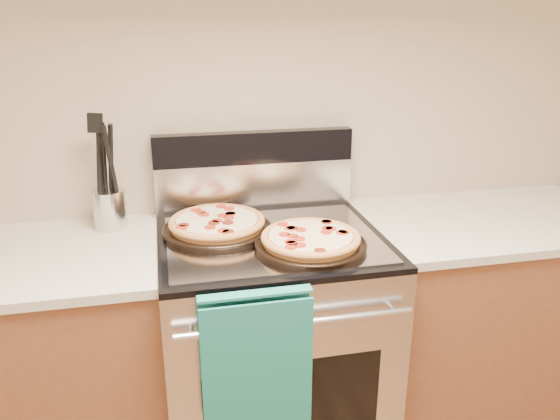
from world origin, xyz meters
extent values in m
plane|color=tan|center=(0.00, 2.00, 1.35)|extent=(4.00, 0.00, 4.00)
cube|color=#B7B7BC|center=(0.00, 1.65, 0.45)|extent=(0.76, 0.68, 0.90)
cube|color=black|center=(0.00, 1.31, 0.45)|extent=(0.56, 0.01, 0.40)
cube|color=black|center=(0.00, 1.65, 0.91)|extent=(0.76, 0.68, 0.02)
cube|color=silver|center=(0.00, 1.96, 1.01)|extent=(0.76, 0.06, 0.18)
cube|color=black|center=(0.00, 1.96, 1.16)|extent=(0.76, 0.06, 0.12)
cylinder|color=silver|center=(0.00, 1.27, 0.80)|extent=(0.70, 0.03, 0.03)
cube|color=gray|center=(0.00, 1.62, 0.92)|extent=(0.70, 0.55, 0.01)
cube|color=brown|center=(-0.88, 1.68, 0.44)|extent=(1.00, 0.62, 0.88)
cube|color=brown|center=(0.88, 1.68, 0.44)|extent=(1.00, 0.62, 0.88)
cube|color=#BCB5A9|center=(0.88, 1.68, 0.90)|extent=(1.02, 0.64, 0.03)
cylinder|color=silver|center=(-0.54, 1.88, 0.98)|extent=(0.12, 0.12, 0.14)
camera|label=1|loc=(-0.34, -0.04, 1.63)|focal=35.00mm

